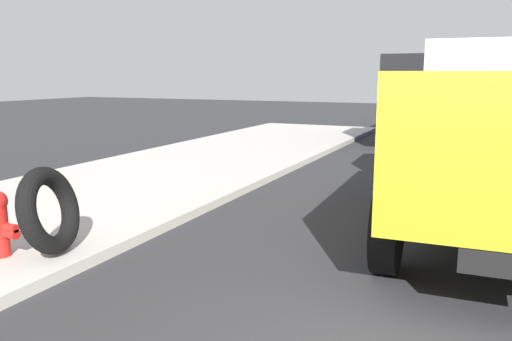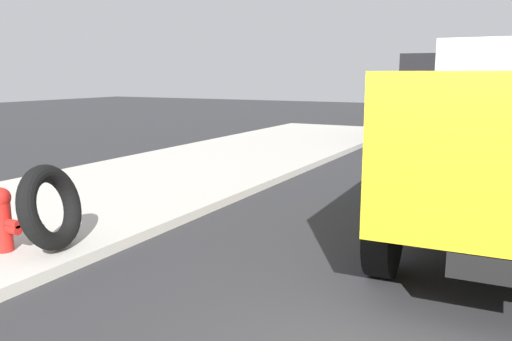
{
  "view_description": "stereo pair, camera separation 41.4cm",
  "coord_description": "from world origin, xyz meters",
  "px_view_note": "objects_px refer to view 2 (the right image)",
  "views": [
    {
      "loc": [
        -4.25,
        -0.39,
        2.37
      ],
      "look_at": [
        2.14,
        2.51,
        1.06
      ],
      "focal_mm": 36.2,
      "sensor_mm": 36.0,
      "label": 1
    },
    {
      "loc": [
        -4.07,
        -0.76,
        2.37
      ],
      "look_at": [
        2.14,
        2.51,
        1.06
      ],
      "focal_mm": 36.2,
      "sensor_mm": 36.0,
      "label": 2
    }
  ],
  "objects_px": {
    "loose_tire": "(51,207)",
    "dump_truck_blue": "(453,97)",
    "dump_truck_yellow": "(509,127)",
    "fire_hydrant": "(2,218)",
    "dump_truck_green": "(492,90)"
  },
  "relations": [
    {
      "from": "fire_hydrant",
      "to": "dump_truck_yellow",
      "type": "bearing_deg",
      "value": -51.67
    },
    {
      "from": "dump_truck_yellow",
      "to": "dump_truck_green",
      "type": "xyz_separation_m",
      "value": [
        19.64,
        1.45,
        0.0
      ]
    },
    {
      "from": "dump_truck_yellow",
      "to": "dump_truck_blue",
      "type": "relative_size",
      "value": 1.0
    },
    {
      "from": "dump_truck_yellow",
      "to": "dump_truck_blue",
      "type": "height_order",
      "value": "same"
    },
    {
      "from": "fire_hydrant",
      "to": "loose_tire",
      "type": "xyz_separation_m",
      "value": [
        0.33,
        -0.51,
        0.12
      ]
    },
    {
      "from": "fire_hydrant",
      "to": "dump_truck_blue",
      "type": "xyz_separation_m",
      "value": [
        15.31,
        -3.38,
        1.02
      ]
    },
    {
      "from": "dump_truck_green",
      "to": "loose_tire",
      "type": "bearing_deg",
      "value": 171.42
    },
    {
      "from": "loose_tire",
      "to": "dump_truck_green",
      "type": "distance_m",
      "value": 23.98
    },
    {
      "from": "fire_hydrant",
      "to": "dump_truck_yellow",
      "type": "xyz_separation_m",
      "value": [
        4.38,
        -5.54,
        1.02
      ]
    },
    {
      "from": "loose_tire",
      "to": "dump_truck_yellow",
      "type": "relative_size",
      "value": 0.16
    },
    {
      "from": "dump_truck_blue",
      "to": "fire_hydrant",
      "type": "bearing_deg",
      "value": 167.56
    },
    {
      "from": "fire_hydrant",
      "to": "dump_truck_green",
      "type": "distance_m",
      "value": 24.39
    },
    {
      "from": "loose_tire",
      "to": "dump_truck_blue",
      "type": "height_order",
      "value": "dump_truck_blue"
    },
    {
      "from": "fire_hydrant",
      "to": "loose_tire",
      "type": "relative_size",
      "value": 0.75
    },
    {
      "from": "loose_tire",
      "to": "dump_truck_green",
      "type": "bearing_deg",
      "value": -8.58
    }
  ]
}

